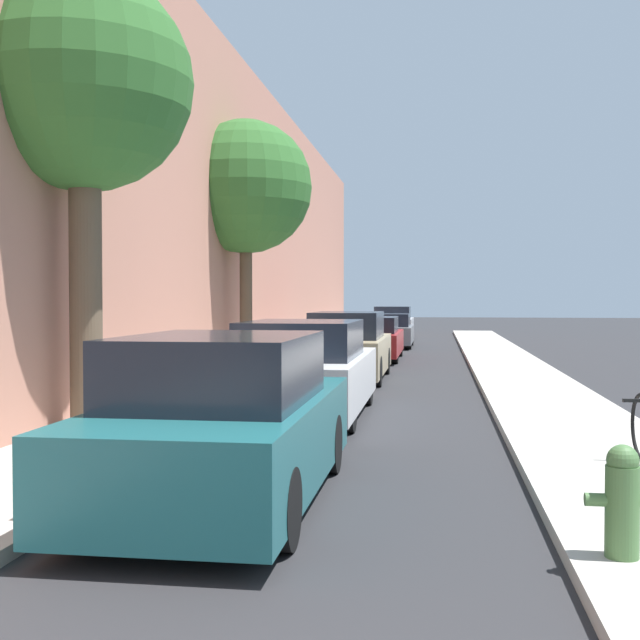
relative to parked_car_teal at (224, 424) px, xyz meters
The scene contains 13 objects.
ground_plane 9.68m from the parked_car_teal, 84.94° to the left, with size 120.00×120.00×0.00m, color #28282B.
sidewalk_left 9.85m from the parked_car_teal, 102.03° to the left, with size 2.00×52.00×0.12m.
sidewalk_right 10.34m from the parked_car_teal, 68.68° to the left, with size 2.00×52.00×0.12m.
building_facade_left 10.71m from the parked_car_teal, 109.48° to the left, with size 0.70×52.00×7.96m.
parked_car_teal is the anchor object (origin of this frame).
parked_car_white 5.23m from the parked_car_teal, 91.65° to the left, with size 1.88×4.61×1.49m.
parked_car_champagne 10.85m from the parked_car_teal, 90.42° to the left, with size 1.68×4.53×1.52m.
parked_car_red 16.71m from the parked_car_teal, 90.33° to the left, with size 1.85×4.60×1.28m.
parked_car_grey 22.81m from the parked_car_teal, 89.86° to the left, with size 1.90×4.00×1.25m.
parked_car_silver 28.18m from the parked_car_teal, 90.02° to the left, with size 1.72×4.10×1.47m.
street_tree_near 5.44m from the parked_car_teal, 132.44° to the left, with size 2.80×2.80×5.89m.
street_tree_far 12.39m from the parked_car_teal, 102.67° to the left, with size 3.15×3.15×5.91m.
fire_hydrant 3.42m from the parked_car_teal, 24.86° to the right, with size 0.48×0.22×0.75m.
Camera 1 is at (1.03, -0.51, 1.84)m, focal length 44.76 mm.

